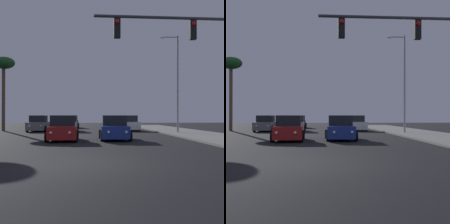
% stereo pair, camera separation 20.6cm
% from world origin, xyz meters
% --- Properties ---
extents(ground_plane, '(120.00, 120.00, 0.00)m').
position_xyz_m(ground_plane, '(0.00, 0.00, 0.00)').
color(ground_plane, black).
extents(car_red, '(2.04, 4.34, 1.68)m').
position_xyz_m(car_red, '(-1.57, 10.23, 0.76)').
color(car_red, maroon).
rests_on(car_red, ground).
extents(car_black, '(2.04, 4.34, 1.68)m').
position_xyz_m(car_black, '(-1.97, 31.84, 0.76)').
color(car_black, black).
rests_on(car_black, ground).
extents(car_blue, '(2.04, 4.34, 1.68)m').
position_xyz_m(car_blue, '(1.93, 10.66, 0.76)').
color(car_blue, navy).
rests_on(car_blue, ground).
extents(car_white, '(2.04, 4.34, 1.68)m').
position_xyz_m(car_white, '(4.71, 23.27, 0.76)').
color(car_white, silver).
rests_on(car_white, ground).
extents(car_silver, '(2.04, 4.33, 1.68)m').
position_xyz_m(car_silver, '(-1.85, 22.62, 0.76)').
color(car_silver, '#B7B7BC').
rests_on(car_silver, ground).
extents(car_grey, '(2.04, 4.34, 1.68)m').
position_xyz_m(car_grey, '(-5.01, 22.56, 0.76)').
color(car_grey, slate).
rests_on(car_grey, ground).
extents(traffic_light_mast, '(7.23, 0.36, 6.50)m').
position_xyz_m(traffic_light_mast, '(5.39, 3.39, 4.72)').
color(traffic_light_mast, '#38383D').
rests_on(traffic_light_mast, sidewalk_right).
extents(street_lamp, '(1.74, 0.24, 9.00)m').
position_xyz_m(street_lamp, '(8.37, 17.59, 5.12)').
color(street_lamp, '#99999E').
rests_on(street_lamp, sidewalk_right).
extents(palm_tree_mid, '(2.40, 2.40, 8.09)m').
position_xyz_m(palm_tree_mid, '(-8.97, 24.00, 7.01)').
color(palm_tree_mid, brown).
rests_on(palm_tree_mid, ground).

